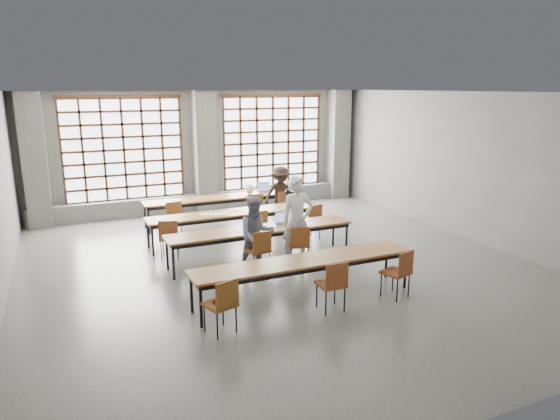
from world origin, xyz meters
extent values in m
plane|color=#52524F|center=(0.00, 0.00, 0.00)|extent=(11.00, 11.00, 0.00)
plane|color=silver|center=(0.00, 0.00, 3.50)|extent=(11.00, 11.00, 0.00)
plane|color=#5C5C5A|center=(0.00, 5.50, 1.75)|extent=(10.00, 0.00, 10.00)
plane|color=#5C5C5A|center=(0.00, -5.50, 1.75)|extent=(10.00, 0.00, 10.00)
plane|color=#5C5C5A|center=(5.00, 0.00, 1.75)|extent=(0.00, 11.00, 11.00)
cube|color=#51514E|center=(-4.50, 5.22, 1.75)|extent=(0.60, 0.55, 3.50)
cube|color=#51514E|center=(0.00, 5.22, 1.75)|extent=(0.60, 0.55, 3.50)
cube|color=#51514E|center=(4.50, 5.22, 1.75)|extent=(0.60, 0.55, 3.50)
cube|color=white|center=(-2.25, 5.48, 1.90)|extent=(3.20, 0.02, 2.80)
cube|color=black|center=(-2.25, 5.40, 1.90)|extent=(3.20, 0.05, 2.80)
cube|color=black|center=(-2.25, 5.40, 0.45)|extent=(3.32, 0.07, 0.10)
cube|color=black|center=(-2.25, 5.40, 3.35)|extent=(3.32, 0.07, 0.10)
cube|color=white|center=(2.25, 5.48, 1.90)|extent=(3.20, 0.02, 2.80)
cube|color=black|center=(2.25, 5.40, 1.90)|extent=(3.20, 0.05, 2.80)
cube|color=black|center=(2.25, 5.40, 0.45)|extent=(3.32, 0.07, 0.10)
cube|color=black|center=(2.25, 5.40, 3.35)|extent=(3.32, 0.07, 0.10)
cube|color=#51514E|center=(0.00, 5.30, 0.25)|extent=(9.80, 0.35, 0.50)
cube|color=brown|center=(-0.10, 3.63, 0.71)|extent=(4.00, 0.70, 0.04)
cube|color=black|center=(-0.10, 3.63, 0.65)|extent=(3.90, 0.64, 0.08)
cylinder|color=black|center=(-2.02, 3.34, 0.34)|extent=(0.05, 0.05, 0.69)
cylinder|color=black|center=(-2.02, 3.92, 0.34)|extent=(0.05, 0.05, 0.69)
cylinder|color=black|center=(1.82, 3.34, 0.34)|extent=(0.05, 0.05, 0.69)
cylinder|color=black|center=(1.82, 3.92, 0.34)|extent=(0.05, 0.05, 0.69)
cube|color=brown|center=(-0.32, 1.91, 0.71)|extent=(4.00, 0.70, 0.04)
cube|color=black|center=(-0.32, 1.91, 0.65)|extent=(3.90, 0.64, 0.08)
cylinder|color=black|center=(-2.24, 1.62, 0.34)|extent=(0.05, 0.05, 0.69)
cylinder|color=black|center=(-2.24, 2.20, 0.34)|extent=(0.05, 0.05, 0.69)
cylinder|color=black|center=(1.60, 1.62, 0.34)|extent=(0.05, 0.05, 0.69)
cylinder|color=black|center=(1.60, 2.20, 0.34)|extent=(0.05, 0.05, 0.69)
cube|color=brown|center=(-0.21, 0.35, 0.71)|extent=(4.00, 0.70, 0.04)
cube|color=black|center=(-0.21, 0.35, 0.65)|extent=(3.90, 0.64, 0.08)
cylinder|color=black|center=(-2.13, 0.06, 0.34)|extent=(0.05, 0.05, 0.69)
cylinder|color=black|center=(-2.13, 0.64, 0.34)|extent=(0.05, 0.05, 0.69)
cylinder|color=black|center=(1.71, 0.06, 0.34)|extent=(0.05, 0.05, 0.69)
cylinder|color=black|center=(1.71, 0.64, 0.34)|extent=(0.05, 0.05, 0.69)
cube|color=brown|center=(-0.25, -1.77, 0.71)|extent=(4.00, 0.70, 0.04)
cube|color=black|center=(-0.25, -1.77, 0.65)|extent=(3.90, 0.64, 0.08)
cylinder|color=black|center=(-2.17, -2.06, 0.34)|extent=(0.05, 0.05, 0.69)
cylinder|color=black|center=(-2.17, -1.48, 0.34)|extent=(0.05, 0.05, 0.69)
cylinder|color=black|center=(1.67, -2.06, 0.34)|extent=(0.05, 0.05, 0.69)
cylinder|color=black|center=(1.67, -1.48, 0.34)|extent=(0.05, 0.05, 0.69)
cube|color=maroon|center=(-1.50, 3.08, 0.45)|extent=(0.46, 0.46, 0.04)
cube|color=maroon|center=(-1.48, 2.88, 0.68)|extent=(0.40, 0.07, 0.40)
cylinder|color=black|center=(-1.50, 3.08, 0.23)|extent=(0.02, 0.02, 0.45)
cube|color=brown|center=(0.70, 3.08, 0.45)|extent=(0.49, 0.49, 0.04)
cube|color=brown|center=(0.66, 2.88, 0.68)|extent=(0.40, 0.10, 0.40)
cylinder|color=black|center=(0.70, 3.08, 0.23)|extent=(0.02, 0.02, 0.45)
cube|color=brown|center=(1.50, 3.08, 0.45)|extent=(0.45, 0.45, 0.04)
cube|color=brown|center=(1.51, 2.88, 0.68)|extent=(0.40, 0.06, 0.40)
cylinder|color=black|center=(1.50, 3.08, 0.23)|extent=(0.02, 0.02, 0.45)
cube|color=maroon|center=(-1.92, 1.36, 0.45)|extent=(0.53, 0.53, 0.04)
cube|color=maroon|center=(-1.98, 1.17, 0.68)|extent=(0.39, 0.15, 0.40)
cylinder|color=black|center=(-1.92, 1.36, 0.23)|extent=(0.02, 0.02, 0.45)
cube|color=brown|center=(0.08, 1.36, 0.45)|extent=(0.43, 0.43, 0.04)
cube|color=brown|center=(0.08, 1.16, 0.68)|extent=(0.40, 0.04, 0.40)
cylinder|color=black|center=(0.08, 1.36, 0.23)|extent=(0.02, 0.02, 0.45)
cube|color=brown|center=(1.48, 1.36, 0.45)|extent=(0.48, 0.48, 0.04)
cube|color=brown|center=(1.51, 1.17, 0.68)|extent=(0.40, 0.10, 0.40)
cylinder|color=black|center=(1.48, 1.36, 0.23)|extent=(0.02, 0.02, 0.45)
cube|color=brown|center=(-0.51, -0.20, 0.45)|extent=(0.47, 0.47, 0.04)
cube|color=brown|center=(-0.49, -0.40, 0.68)|extent=(0.40, 0.08, 0.40)
cylinder|color=black|center=(-0.51, -0.20, 0.23)|extent=(0.02, 0.02, 0.45)
cube|color=brown|center=(0.39, -0.20, 0.45)|extent=(0.51, 0.51, 0.04)
cube|color=brown|center=(0.34, -0.39, 0.68)|extent=(0.39, 0.13, 0.40)
cylinder|color=black|center=(0.39, -0.20, 0.23)|extent=(0.02, 0.02, 0.45)
cube|color=brown|center=(-1.95, -2.32, 0.45)|extent=(0.53, 0.53, 0.04)
cube|color=brown|center=(-1.89, -2.51, 0.68)|extent=(0.39, 0.15, 0.40)
cylinder|color=black|center=(-1.95, -2.32, 0.23)|extent=(0.02, 0.02, 0.45)
cube|color=brown|center=(-0.05, -2.32, 0.45)|extent=(0.44, 0.44, 0.04)
cube|color=brown|center=(-0.06, -2.52, 0.68)|extent=(0.40, 0.05, 0.40)
cylinder|color=black|center=(-0.05, -2.32, 0.23)|extent=(0.02, 0.02, 0.45)
cube|color=maroon|center=(1.25, -2.32, 0.45)|extent=(0.53, 0.53, 0.04)
cube|color=maroon|center=(1.30, -2.51, 0.68)|extent=(0.39, 0.15, 0.40)
cylinder|color=black|center=(1.25, -2.32, 0.23)|extent=(0.02, 0.02, 0.45)
imported|color=silver|center=(0.39, -0.15, 0.93)|extent=(0.69, 0.47, 1.87)
imported|color=#181D4A|center=(-0.51, -0.15, 0.77)|extent=(0.82, 0.68, 1.53)
imported|color=black|center=(1.50, 3.13, 0.76)|extent=(0.99, 0.58, 1.52)
cube|color=#AFAFB4|center=(0.34, 0.40, 0.74)|extent=(0.43, 0.37, 0.02)
cube|color=black|center=(0.34, 0.39, 0.75)|extent=(0.34, 0.27, 0.00)
cube|color=#AFAFB4|center=(0.39, 0.53, 0.86)|extent=(0.36, 0.19, 0.26)
cube|color=#91B6FB|center=(0.39, 0.52, 0.83)|extent=(0.31, 0.15, 0.21)
cube|color=silver|center=(1.25, 3.68, 0.74)|extent=(0.39, 0.30, 0.02)
cube|color=black|center=(1.25, 3.67, 0.75)|extent=(0.32, 0.22, 0.00)
cube|color=silver|center=(1.27, 3.82, 0.86)|extent=(0.37, 0.11, 0.26)
cube|color=#819ADF|center=(1.27, 3.81, 0.83)|extent=(0.31, 0.09, 0.21)
ellipsoid|color=white|center=(0.74, 0.33, 0.75)|extent=(0.11, 0.09, 0.04)
cube|color=green|center=(-0.26, 0.43, 0.78)|extent=(0.27, 0.17, 0.09)
cube|color=black|center=(-0.03, 0.25, 0.74)|extent=(0.14, 0.09, 0.01)
cube|color=white|center=(-0.92, 1.96, 0.73)|extent=(0.32, 0.25, 0.00)
cube|color=white|center=(-0.62, 1.86, 0.73)|extent=(0.33, 0.26, 0.00)
cube|color=silver|center=(-0.22, 1.91, 0.73)|extent=(0.35, 0.29, 0.00)
cube|color=black|center=(1.28, 1.96, 0.93)|extent=(0.37, 0.32, 0.40)
ellipsoid|color=white|center=(0.80, 3.68, 0.87)|extent=(0.29, 0.25, 0.29)
cube|color=#9F1913|center=(-1.95, -2.32, 0.50)|extent=(0.22, 0.16, 0.06)
camera|label=1|loc=(-3.95, -8.96, 3.61)|focal=32.00mm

